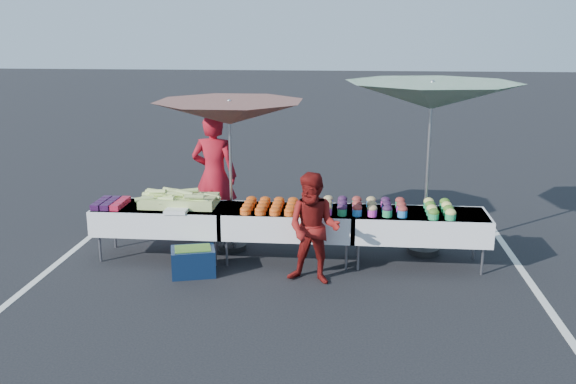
# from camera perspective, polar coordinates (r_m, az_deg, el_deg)

# --- Properties ---
(ground) EXTENTS (80.00, 80.00, 0.00)m
(ground) POSITION_cam_1_polar(r_m,az_deg,el_deg) (9.13, 0.00, -6.09)
(ground) COLOR black
(stripe_left) EXTENTS (0.10, 5.00, 0.00)m
(stripe_left) POSITION_cam_1_polar(r_m,az_deg,el_deg) (9.93, -18.78, -5.14)
(stripe_left) COLOR silver
(stripe_left) RESTS_ON ground
(stripe_right) EXTENTS (0.10, 5.00, 0.00)m
(stripe_right) POSITION_cam_1_polar(r_m,az_deg,el_deg) (9.40, 19.94, -6.36)
(stripe_right) COLOR silver
(stripe_right) RESTS_ON ground
(table_left) EXTENTS (1.86, 0.81, 0.75)m
(table_left) POSITION_cam_1_polar(r_m,az_deg,el_deg) (9.27, -11.15, -2.23)
(table_left) COLOR white
(table_left) RESTS_ON ground
(table_center) EXTENTS (1.86, 0.81, 0.75)m
(table_center) POSITION_cam_1_polar(r_m,az_deg,el_deg) (8.94, 0.00, -2.59)
(table_center) COLOR white
(table_center) RESTS_ON ground
(table_right) EXTENTS (1.86, 0.81, 0.75)m
(table_right) POSITION_cam_1_polar(r_m,az_deg,el_deg) (8.96, 11.56, -2.86)
(table_right) COLOR white
(table_right) RESTS_ON ground
(berry_punnets) EXTENTS (0.40, 0.54, 0.08)m
(berry_punnets) POSITION_cam_1_polar(r_m,az_deg,el_deg) (9.39, -15.47, -0.97)
(berry_punnets) COLOR black
(berry_punnets) RESTS_ON table_left
(corn_pile) EXTENTS (1.16, 0.57, 0.26)m
(corn_pile) POSITION_cam_1_polar(r_m,az_deg,el_deg) (9.18, -9.72, -0.68)
(corn_pile) COLOR #B6D56D
(corn_pile) RESTS_ON table_left
(plastic_bags) EXTENTS (0.30, 0.25, 0.05)m
(plastic_bags) POSITION_cam_1_polar(r_m,az_deg,el_deg) (8.86, -9.89, -1.66)
(plastic_bags) COLOR white
(plastic_bags) RESTS_ON table_left
(carrot_bowls) EXTENTS (0.95, 0.69, 0.11)m
(carrot_bowls) POSITION_cam_1_polar(r_m,az_deg,el_deg) (8.88, -0.97, -1.24)
(carrot_bowls) COLOR #DB5318
(carrot_bowls) RESTS_ON table_center
(potato_cups) EXTENTS (1.34, 0.58, 0.16)m
(potato_cups) POSITION_cam_1_polar(r_m,az_deg,el_deg) (8.83, 6.15, -1.21)
(potato_cups) COLOR #2770B9
(potato_cups) RESTS_ON table_right
(bean_baskets) EXTENTS (0.36, 0.68, 0.15)m
(bean_baskets) POSITION_cam_1_polar(r_m,az_deg,el_deg) (8.91, 13.30, -1.44)
(bean_baskets) COLOR #249354
(bean_baskets) RESTS_ON table_right
(vendor) EXTENTS (0.74, 0.52, 1.94)m
(vendor) POSITION_cam_1_polar(r_m,az_deg,el_deg) (9.98, -6.56, 1.45)
(vendor) COLOR maroon
(vendor) RESTS_ON ground
(customer) EXTENTS (0.80, 0.68, 1.45)m
(customer) POSITION_cam_1_polar(r_m,az_deg,el_deg) (8.15, 2.30, -3.27)
(customer) COLOR maroon
(customer) RESTS_ON ground
(umbrella_left) EXTENTS (2.83, 2.83, 2.22)m
(umbrella_left) POSITION_cam_1_polar(r_m,az_deg,el_deg) (9.14, -5.23, 6.93)
(umbrella_left) COLOR black
(umbrella_left) RESTS_ON ground
(umbrella_right) EXTENTS (2.94, 2.94, 2.50)m
(umbrella_right) POSITION_cam_1_polar(r_m,az_deg,el_deg) (9.13, 12.65, 8.24)
(umbrella_right) COLOR black
(umbrella_right) RESTS_ON ground
(storage_bin) EXTENTS (0.66, 0.56, 0.37)m
(storage_bin) POSITION_cam_1_polar(r_m,az_deg,el_deg) (8.65, -8.43, -6.07)
(storage_bin) COLOR #0B1C39
(storage_bin) RESTS_ON ground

